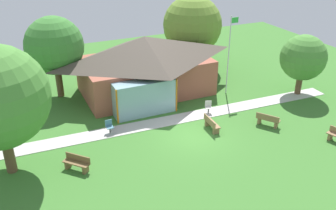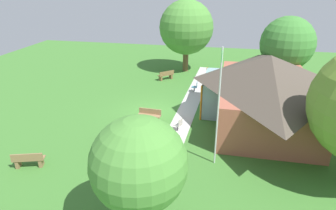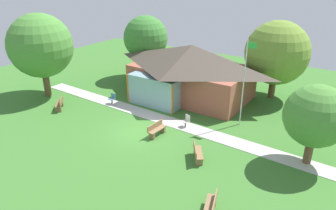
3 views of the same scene
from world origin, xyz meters
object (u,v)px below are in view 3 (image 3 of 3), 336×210
Objects in this scene: patio_chair_west at (112,99)px; bench_lawn_far_right at (211,206)px; tree_east_hedge at (316,116)px; patio_chair_lawn_spare at (186,121)px; tree_behind_pavilion_right at (277,53)px; bench_mid_right at (197,153)px; tree_behind_pavilion_left at (146,38)px; bench_mid_left at (60,104)px; tree_west_hedge at (41,46)px; bench_rear_near_path at (157,130)px; pavilion at (190,70)px; flagpole at (244,80)px.

bench_lawn_far_right is at bearing 148.55° from patio_chair_west.
bench_lawn_far_right is at bearing -112.22° from tree_east_hedge.
tree_east_hedge is (7.84, -0.04, 2.47)m from patio_chair_lawn_spare.
patio_chair_west is 0.14× the size of tree_behind_pavilion_right.
patio_chair_west reaches higher than bench_mid_right.
bench_lawn_far_right is 0.26× the size of tree_behind_pavilion_left.
bench_mid_left is 10.01m from patio_chair_lawn_spare.
patio_chair_lawn_spare is 0.14× the size of tree_behind_pavilion_left.
tree_east_hedge reaches higher than bench_mid_right.
tree_east_hedge is at bearing -23.23° from tree_behind_pavilion_left.
bench_mid_right is at bearing -6.05° from tree_west_hedge.
tree_east_hedge reaches higher than bench_rear_near_path.
patio_chair_west is 13.65m from tree_behind_pavilion_right.
tree_west_hedge is (-17.93, 5.10, 3.88)m from bench_lawn_far_right.
bench_rear_near_path is at bearing 85.03° from patio_chair_lawn_spare.
bench_mid_left is 0.31× the size of tree_east_hedge.
flagpole is at bearing -25.33° from pavilion.
patio_chair_lawn_spare is (-5.16, 6.60, 0.01)m from bench_lawn_far_right.
pavilion reaches higher than patio_chair_lawn_spare.
bench_lawn_far_right is at bearing -82.72° from tree_behind_pavilion_right.
pavilion is at bearing -84.45° from bench_mid_left.
tree_behind_pavilion_right reaches higher than flagpole.
pavilion is at bearing -133.80° from patio_chair_west.
patio_chair_lawn_spare is (-2.96, -2.36, -2.85)m from flagpole.
tree_west_hedge is 9.49m from tree_behind_pavilion_left.
bench_mid_left and bench_lawn_far_right have the same top height.
bench_lawn_far_right is at bearing -147.22° from bench_mid_left.
pavilion is 6.96× the size of bench_mid_right.
flagpole is 10.54m from patio_chair_west.
flagpole is at bearing -21.95° from tree_behind_pavilion_left.
bench_rear_near_path is 0.25× the size of tree_behind_pavilion_left.
tree_east_hedge is 0.72× the size of tree_behind_pavilion_right.
bench_mid_right and bench_mid_left have the same top height.
pavilion is 10.65m from bench_mid_left.
pavilion is 9.87m from bench_mid_right.
bench_lawn_far_right is at bearing -56.09° from pavilion.
patio_chair_lawn_spare is at bearing 176.30° from patio_chair_west.
bench_mid_right is 10.09m from patio_chair_west.
patio_chair_lawn_spare is 8.22m from tree_east_hedge.
tree_behind_pavilion_right reaches higher than bench_mid_left.
tree_behind_pavilion_left is at bearing 27.86° from bench_lawn_far_right.
bench_lawn_far_right is (7.81, -11.62, -1.87)m from pavilion.
bench_mid_right is (5.23, -8.15, -1.87)m from pavilion.
tree_behind_pavilion_left is (4.04, 8.58, -0.38)m from tree_west_hedge.
tree_behind_pavilion_left is (-11.31, 10.21, 3.50)m from bench_mid_right.
bench_rear_near_path is (-3.57, 1.05, 0.00)m from bench_mid_right.
tree_east_hedge is at bearing -39.81° from bench_lawn_far_right.
tree_east_hedge is 18.06m from tree_behind_pavilion_left.
tree_west_hedge is 1.14× the size of tree_behind_pavilion_left.
tree_behind_pavilion_right is (10.16, 8.46, 3.37)m from patio_chair_west.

